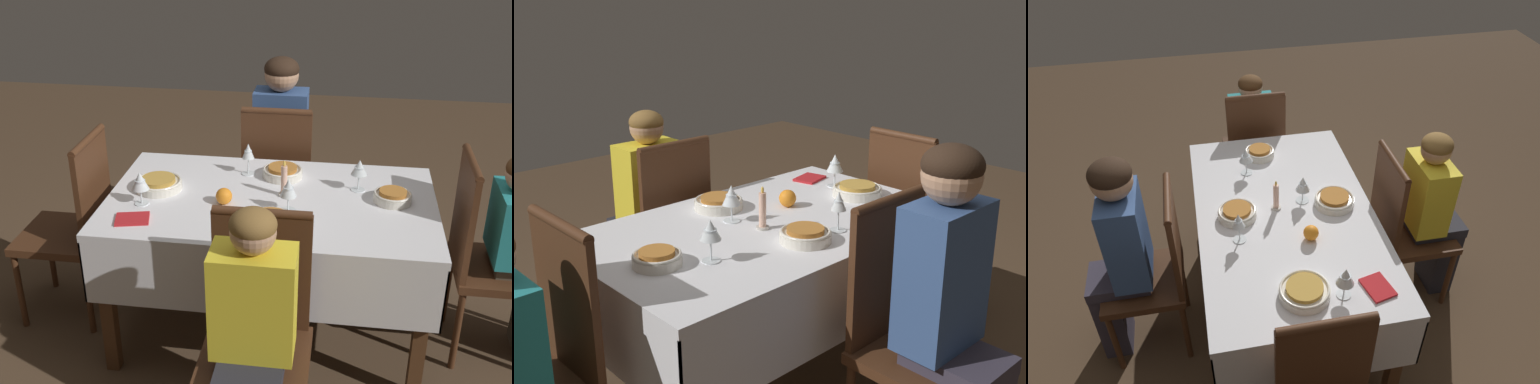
{
  "view_description": "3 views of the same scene",
  "coord_description": "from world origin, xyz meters",
  "views": [
    {
      "loc": [
        -0.31,
        2.63,
        2.07
      ],
      "look_at": [
        0.06,
        0.03,
        0.79
      ],
      "focal_mm": 45.0,
      "sensor_mm": 36.0,
      "label": 1
    },
    {
      "loc": [
        -1.65,
        -1.78,
        1.67
      ],
      "look_at": [
        -0.03,
        -0.06,
        0.9
      ],
      "focal_mm": 45.0,
      "sensor_mm": 36.0,
      "label": 2
    },
    {
      "loc": [
        1.91,
        -0.39,
        2.42
      ],
      "look_at": [
        -0.01,
        -0.01,
        0.88
      ],
      "focal_mm": 35.0,
      "sensor_mm": 36.0,
      "label": 3
    }
  ],
  "objects": [
    {
      "name": "wine_glass_west",
      "position": [
        -0.4,
        -0.15,
        0.86
      ],
      "size": [
        0.08,
        0.08,
        0.15
      ],
      "color": "white",
      "rests_on": "dining_table"
    },
    {
      "name": "chair_south",
      "position": [
        0.04,
        -0.69,
        0.54
      ],
      "size": [
        0.41,
        0.42,
        0.99
      ],
      "color": "#472816",
      "rests_on": "ground_plane"
    },
    {
      "name": "wine_glass_south",
      "position": [
        0.15,
        -0.26,
        0.86
      ],
      "size": [
        0.07,
        0.07,
        0.16
      ],
      "color": "white",
      "rests_on": "dining_table"
    },
    {
      "name": "bowl_east",
      "position": [
        0.54,
        -0.03,
        0.77
      ],
      "size": [
        0.22,
        0.22,
        0.06
      ],
      "color": "silver",
      "rests_on": "dining_table"
    },
    {
      "name": "dining_table",
      "position": [
        0.0,
        0.0,
        0.65
      ],
      "size": [
        1.51,
        0.91,
        0.75
      ],
      "color": "silver",
      "rests_on": "ground_plane"
    },
    {
      "name": "ground_plane",
      "position": [
        0.0,
        0.0,
        0.0
      ],
      "size": [
        8.0,
        8.0,
        0.0
      ],
      "primitive_type": "plane",
      "color": "#4C3826"
    },
    {
      "name": "bowl_south",
      "position": [
        -0.03,
        -0.25,
        0.77
      ],
      "size": [
        0.2,
        0.2,
        0.06
      ],
      "color": "silver",
      "rests_on": "dining_table"
    },
    {
      "name": "bowl_west",
      "position": [
        -0.55,
        -0.05,
        0.77
      ],
      "size": [
        0.17,
        0.17,
        0.06
      ],
      "color": "silver",
      "rests_on": "dining_table"
    },
    {
      "name": "person_child_yellow",
      "position": [
        -0.04,
        0.85,
        0.6
      ],
      "size": [
        0.3,
        0.33,
        1.1
      ],
      "rotation": [
        0.0,
        0.0,
        3.14
      ],
      "color": "#282833",
      "rests_on": "ground_plane"
    },
    {
      "name": "candle_centerpiece",
      "position": [
        -0.06,
        -0.04,
        0.81
      ],
      "size": [
        0.05,
        0.05,
        0.17
      ],
      "color": "beige",
      "rests_on": "dining_table"
    },
    {
      "name": "chair_east",
      "position": [
        0.99,
        -0.03,
        0.54
      ],
      "size": [
        0.42,
        0.41,
        0.99
      ],
      "rotation": [
        0.0,
        0.0,
        1.57
      ],
      "color": "#472816",
      "rests_on": "ground_plane"
    },
    {
      "name": "wine_glass_east",
      "position": [
        0.57,
        0.14,
        0.86
      ],
      "size": [
        0.08,
        0.08,
        0.16
      ],
      "color": "white",
      "rests_on": "dining_table"
    },
    {
      "name": "person_adult_denim",
      "position": [
        0.04,
        -0.84,
        0.69
      ],
      "size": [
        0.3,
        0.34,
        1.21
      ],
      "color": "#383342",
      "rests_on": "ground_plane"
    },
    {
      "name": "orange_fruit",
      "position": [
        0.2,
        0.08,
        0.78
      ],
      "size": [
        0.08,
        0.08,
        0.08
      ],
      "primitive_type": "sphere",
      "color": "orange",
      "rests_on": "dining_table"
    },
    {
      "name": "chair_west",
      "position": [
        -0.99,
        -0.02,
        0.54
      ],
      "size": [
        0.42,
        0.41,
        0.99
      ],
      "rotation": [
        0.0,
        0.0,
        -1.57
      ],
      "color": "#472816",
      "rests_on": "ground_plane"
    },
    {
      "name": "bowl_north",
      "position": [
        -0.03,
        0.27,
        0.77
      ],
      "size": [
        0.21,
        0.21,
        0.06
      ],
      "color": "silver",
      "rests_on": "dining_table"
    },
    {
      "name": "chair_north",
      "position": [
        -0.04,
        0.69,
        0.54
      ],
      "size": [
        0.41,
        0.42,
        0.99
      ],
      "rotation": [
        0.0,
        0.0,
        3.14
      ],
      "color": "#472816",
      "rests_on": "ground_plane"
    },
    {
      "name": "napkin_red_folded",
      "position": [
        0.57,
        0.29,
        0.75
      ],
      "size": [
        0.17,
        0.14,
        0.01
      ],
      "rotation": [
        0.0,
        0.0,
        0.23
      ],
      "color": "red",
      "rests_on": "dining_table"
    },
    {
      "name": "wine_glass_north",
      "position": [
        -0.09,
        0.11,
        0.85
      ],
      "size": [
        0.07,
        0.07,
        0.15
      ],
      "color": "white",
      "rests_on": "dining_table"
    }
  ]
}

